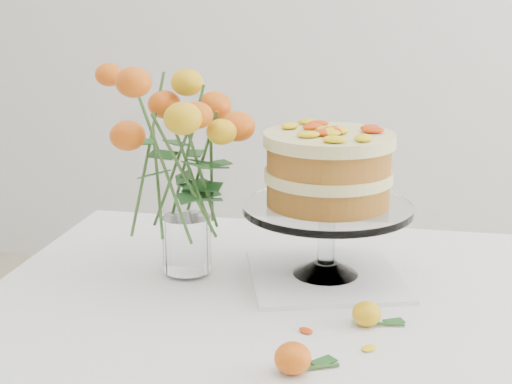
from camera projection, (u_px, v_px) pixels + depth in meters
table at (382, 355)px, 1.22m from camera, size 1.43×0.93×0.76m
napkin at (325, 276)px, 1.34m from camera, size 0.34×0.34×0.01m
cake_stand at (328, 177)px, 1.29m from camera, size 0.31×0.31×0.28m
rose_vase at (184, 136)px, 1.29m from camera, size 0.39×0.39×0.46m
loose_rose_near at (367, 314)px, 1.15m from camera, size 0.08×0.05×0.04m
loose_rose_far at (293, 358)px, 1.00m from camera, size 0.09×0.06×0.05m
stray_petal_a at (306, 331)px, 1.13m from camera, size 0.03×0.02×0.00m
stray_petal_b at (369, 348)px, 1.07m from camera, size 0.03×0.02×0.00m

